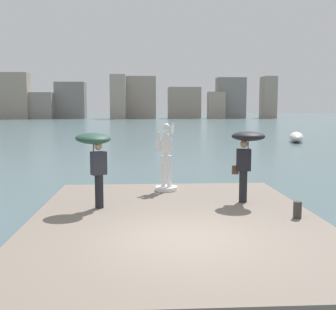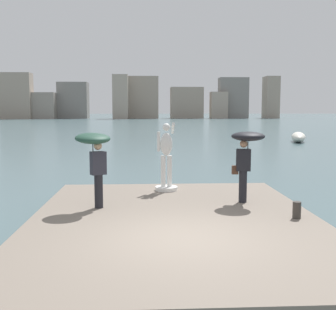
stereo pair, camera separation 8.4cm
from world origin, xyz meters
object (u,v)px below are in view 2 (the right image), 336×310
at_px(onlooker_left, 95,150).
at_px(boat_near, 298,137).
at_px(mooring_bollard, 297,210).
at_px(statue_white_figure, 166,162).
at_px(onlooker_right, 246,148).

relative_size(onlooker_left, boat_near, 0.44).
bearing_deg(mooring_bollard, statue_white_figure, 129.39).
height_order(onlooker_left, onlooker_right, onlooker_left).
relative_size(onlooker_left, onlooker_right, 1.02).
height_order(onlooker_right, mooring_bollard, onlooker_right).
distance_m(statue_white_figure, onlooker_left, 3.06).
xyz_separation_m(statue_white_figure, onlooker_left, (-1.96, -2.27, 0.61)).
bearing_deg(statue_white_figure, onlooker_left, -130.76).
bearing_deg(onlooker_left, statue_white_figure, 49.24).
bearing_deg(onlooker_right, statue_white_figure, 139.67).
xyz_separation_m(statue_white_figure, boat_near, (13.03, 23.65, -0.87)).
relative_size(onlooker_right, mooring_bollard, 4.93).
relative_size(statue_white_figure, mooring_bollard, 5.43).
xyz_separation_m(onlooker_right, mooring_bollard, (0.81, -1.76, -1.32)).
xyz_separation_m(onlooker_left, mooring_bollard, (4.87, -1.28, -1.32)).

